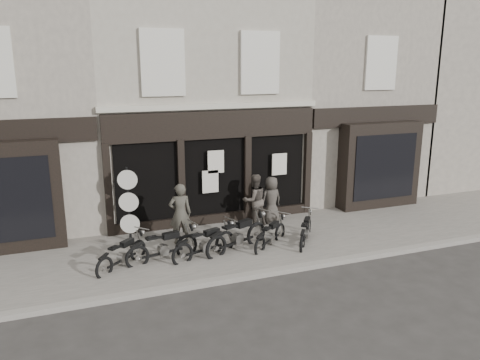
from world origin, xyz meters
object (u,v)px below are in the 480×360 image
object	(u,v)px
man_centre	(254,200)
advert_sign_post	(129,208)
motorcycle_2	(205,246)
motorcycle_3	(238,238)
motorcycle_1	(163,249)
motorcycle_0	(122,257)
man_left	(180,214)
motorcycle_5	(306,233)
motorcycle_4	(271,237)
man_right	(271,200)

from	to	relation	value
man_centre	advert_sign_post	world-z (taller)	advert_sign_post
motorcycle_2	motorcycle_3	xyz separation A→B (m)	(1.03, 0.15, 0.04)
motorcycle_3	man_centre	xyz separation A→B (m)	(1.24, 1.75, 0.54)
motorcycle_1	motorcycle_0	bearing A→B (deg)	168.02
man_left	man_centre	distance (m)	2.77
motorcycle_2	man_left	bearing A→B (deg)	89.70
motorcycle_1	motorcycle_2	xyz separation A→B (m)	(1.14, -0.17, -0.00)
motorcycle_1	motorcycle_5	world-z (taller)	motorcycle_1
motorcycle_5	man_centre	distance (m)	2.20
motorcycle_0	motorcycle_3	xyz separation A→B (m)	(3.28, 0.01, 0.08)
motorcycle_4	motorcycle_1	bearing A→B (deg)	140.10
man_centre	advert_sign_post	xyz separation A→B (m)	(-4.08, -0.06, 0.19)
motorcycle_5	man_right	bearing A→B (deg)	44.50
advert_sign_post	motorcycle_5	bearing A→B (deg)	-4.57
motorcycle_1	motorcycle_5	size ratio (longest dim) A/B	1.25
motorcycle_0	motorcycle_3	size ratio (longest dim) A/B	0.71
motorcycle_0	motorcycle_5	distance (m)	5.43
motorcycle_3	man_left	bearing A→B (deg)	120.78
motorcycle_0	motorcycle_2	world-z (taller)	motorcycle_2
motorcycle_1	motorcycle_2	distance (m)	1.16
motorcycle_1	man_right	distance (m)	4.44
motorcycle_1	advert_sign_post	bearing A→B (deg)	98.41
motorcycle_3	man_centre	size ratio (longest dim) A/B	1.27
motorcycle_2	advert_sign_post	world-z (taller)	advert_sign_post
motorcycle_2	motorcycle_5	xyz separation A→B (m)	(3.17, -0.00, -0.03)
man_left	man_right	size ratio (longest dim) A/B	1.15
motorcycle_4	man_left	xyz separation A→B (m)	(-2.47, 1.08, 0.68)
motorcycle_3	man_right	bearing A→B (deg)	20.41
man_left	man_right	xyz separation A→B (m)	(3.30, 0.76, -0.12)
man_centre	motorcycle_0	bearing A→B (deg)	14.02
motorcycle_1	motorcycle_3	xyz separation A→B (m)	(2.17, -0.02, 0.04)
motorcycle_5	man_centre	bearing A→B (deg)	61.81
motorcycle_0	motorcycle_4	bearing A→B (deg)	-42.09
motorcycle_0	motorcycle_3	world-z (taller)	motorcycle_3
motorcycle_3	motorcycle_5	size ratio (longest dim) A/B	1.30
motorcycle_0	man_left	world-z (taller)	man_left
motorcycle_0	motorcycle_1	size ratio (longest dim) A/B	0.74
motorcycle_1	motorcycle_3	size ratio (longest dim) A/B	0.96
man_left	advert_sign_post	size ratio (longest dim) A/B	0.76
motorcycle_0	man_left	bearing A→B (deg)	-12.09
man_right	advert_sign_post	size ratio (longest dim) A/B	0.66
motorcycle_4	man_right	distance (m)	2.09
motorcycle_4	advert_sign_post	size ratio (longest dim) A/B	0.66
motorcycle_3	man_centre	bearing A→B (deg)	31.28
motorcycle_2	man_left	distance (m)	1.40
man_right	motorcycle_3	bearing A→B (deg)	33.44
motorcycle_3	motorcycle_2	bearing A→B (deg)	164.82
motorcycle_3	man_right	distance (m)	2.63
man_centre	man_right	size ratio (longest dim) A/B	1.09
motorcycle_4	man_left	world-z (taller)	man_left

